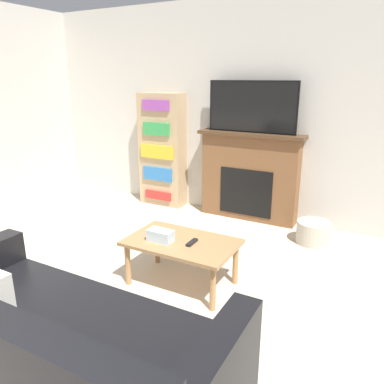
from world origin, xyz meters
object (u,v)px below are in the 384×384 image
at_px(storage_basket, 313,232).
at_px(coffee_table, 182,246).
at_px(tv, 252,107).
at_px(bookshelf, 162,150).
at_px(fireplace, 249,176).
at_px(couch, 52,356).

bearing_deg(storage_basket, coffee_table, -120.54).
bearing_deg(coffee_table, tv, 91.93).
bearing_deg(bookshelf, fireplace, 1.01).
relative_size(fireplace, tv, 1.21).
xyz_separation_m(coffee_table, storage_basket, (0.85, 1.45, -0.24)).
height_order(coffee_table, storage_basket, coffee_table).
bearing_deg(coffee_table, bookshelf, 126.84).
relative_size(coffee_table, bookshelf, 0.60).
bearing_deg(fireplace, bookshelf, -178.99).
height_order(fireplace, couch, fireplace).
distance_m(couch, bookshelf, 3.54).
relative_size(couch, coffee_table, 2.13).
bearing_deg(bookshelf, couch, -67.36).
height_order(fireplace, coffee_table, fireplace).
bearing_deg(fireplace, couch, -89.01).
relative_size(couch, storage_basket, 5.44).
bearing_deg(fireplace, tv, -90.00).
bearing_deg(storage_basket, fireplace, 157.17).
xyz_separation_m(tv, couch, (0.06, -3.24, -1.14)).
xyz_separation_m(coffee_table, bookshelf, (-1.36, 1.81, 0.42)).
distance_m(coffee_table, bookshelf, 2.30).
bearing_deg(coffee_table, fireplace, 91.91).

